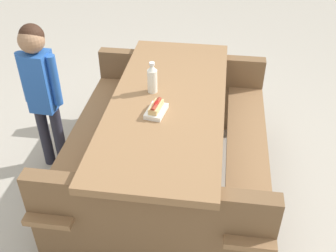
{
  "coord_description": "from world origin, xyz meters",
  "views": [
    {
      "loc": [
        2.26,
        -0.26,
        2.19
      ],
      "look_at": [
        0.0,
        0.0,
        0.52
      ],
      "focal_mm": 42.82,
      "sensor_mm": 36.0,
      "label": 1
    }
  ],
  "objects_px": {
    "picnic_table": "(168,135)",
    "hotdog_tray": "(156,109)",
    "soda_bottle": "(152,79)",
    "child_in_coat": "(40,82)"
  },
  "relations": [
    {
      "from": "picnic_table",
      "to": "hotdog_tray",
      "type": "relative_size",
      "value": 10.01
    },
    {
      "from": "picnic_table",
      "to": "soda_bottle",
      "type": "height_order",
      "value": "soda_bottle"
    },
    {
      "from": "hotdog_tray",
      "to": "child_in_coat",
      "type": "bearing_deg",
      "value": -121.12
    },
    {
      "from": "child_in_coat",
      "to": "picnic_table",
      "type": "bearing_deg",
      "value": 70.34
    },
    {
      "from": "picnic_table",
      "to": "child_in_coat",
      "type": "distance_m",
      "value": 0.99
    },
    {
      "from": "hotdog_tray",
      "to": "child_in_coat",
      "type": "distance_m",
      "value": 0.92
    },
    {
      "from": "soda_bottle",
      "to": "child_in_coat",
      "type": "bearing_deg",
      "value": -104.71
    },
    {
      "from": "picnic_table",
      "to": "soda_bottle",
      "type": "xyz_separation_m",
      "value": [
        -0.11,
        -0.09,
        0.41
      ]
    },
    {
      "from": "soda_bottle",
      "to": "child_in_coat",
      "type": "relative_size",
      "value": 0.19
    },
    {
      "from": "picnic_table",
      "to": "child_in_coat",
      "type": "relative_size",
      "value": 1.76
    }
  ]
}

